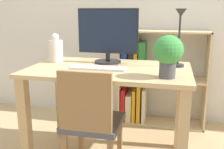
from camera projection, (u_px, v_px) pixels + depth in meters
wall_back at (131, 1)px, 2.82m from camera, size 8.00×0.05×2.60m
desk at (109, 87)px, 2.04m from camera, size 1.23×0.74×0.78m
monitor at (108, 34)px, 2.15m from camera, size 0.50×0.22×0.45m
keyboard at (98, 68)px, 1.96m from camera, size 0.42×0.12×0.02m
vase at (56, 50)px, 2.21m from camera, size 0.12×0.12×0.24m
desk_lamp at (180, 32)px, 1.93m from camera, size 0.10×0.19×0.44m
potted_plant at (168, 53)px, 1.67m from camera, size 0.19×0.19×0.28m
chair at (91, 121)px, 1.84m from camera, size 0.40×0.40×0.84m
bookshelf at (145, 80)px, 2.81m from camera, size 0.90×0.28×1.01m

